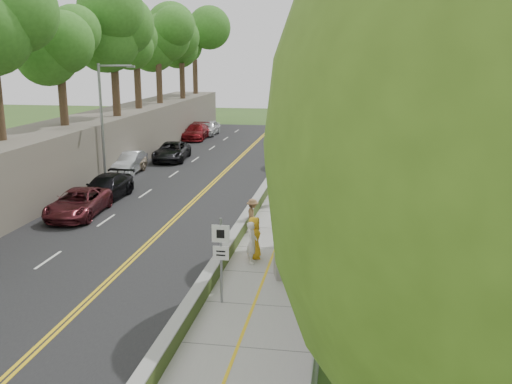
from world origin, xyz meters
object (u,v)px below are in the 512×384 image
at_px(painter_0, 254,238).
at_px(person_far, 327,165).
at_px(construction_barrel, 334,166).
at_px(car_2, 78,203).
at_px(streetlight, 105,116).
at_px(concrete_block, 291,266).
at_px(signpost, 221,251).

xyz_separation_m(painter_0, person_far, (2.38, 17.16, -0.06)).
xyz_separation_m(construction_barrel, car_2, (-13.30, -14.03, 0.24)).
height_order(streetlight, person_far, streetlight).
distance_m(concrete_block, person_far, 18.97).
relative_size(signpost, painter_0, 1.69).
bearing_deg(streetlight, signpost, -55.92).
bearing_deg(painter_0, car_2, 47.48).
bearing_deg(construction_barrel, signpost, -97.84).
relative_size(signpost, car_2, 0.60).
distance_m(signpost, person_far, 22.00).
relative_size(streetlight, construction_barrel, 8.54).
distance_m(construction_barrel, car_2, 19.33).
height_order(construction_barrel, person_far, person_far).
bearing_deg(concrete_block, painter_0, 134.39).
relative_size(construction_barrel, concrete_block, 0.75).
xyz_separation_m(streetlight, car_2, (1.46, -7.43, -3.88)).
height_order(car_2, person_far, person_far).
bearing_deg(person_far, concrete_block, 102.34).
distance_m(car_2, painter_0, 11.56).
xyz_separation_m(streetlight, person_far, (14.30, 4.78, -3.74)).
bearing_deg(painter_0, signpost, 157.89).
height_order(streetlight, car_2, streetlight).
distance_m(streetlight, car_2, 8.51).
height_order(signpost, person_far, signpost).
height_order(car_2, painter_0, painter_0).
bearing_deg(construction_barrel, concrete_block, -93.03).
xyz_separation_m(concrete_block, person_far, (0.63, 18.95, 0.43)).
bearing_deg(streetlight, concrete_block, -46.04).
relative_size(construction_barrel, painter_0, 0.51).
bearing_deg(car_2, person_far, 38.72).
bearing_deg(construction_barrel, person_far, -104.37).
bearing_deg(concrete_block, streetlight, 133.96).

